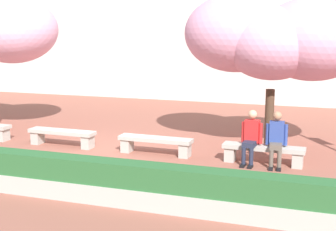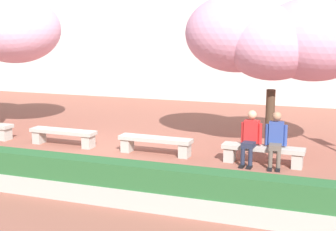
{
  "view_description": "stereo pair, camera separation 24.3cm",
  "coord_description": "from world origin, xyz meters",
  "px_view_note": "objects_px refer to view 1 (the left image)",
  "views": [
    {
      "loc": [
        5.44,
        -10.96,
        3.16
      ],
      "look_at": [
        1.65,
        0.2,
        1.0
      ],
      "focal_mm": 50.0,
      "sensor_mm": 36.0,
      "label": 1
    },
    {
      "loc": [
        5.67,
        -10.88,
        3.16
      ],
      "look_at": [
        1.65,
        0.2,
        1.0
      ],
      "focal_mm": 50.0,
      "sensor_mm": 36.0,
      "label": 2
    }
  ],
  "objects_px": {
    "stone_bench_near_west": "(62,135)",
    "cherry_tree_main": "(274,38)",
    "stone_bench_near_east": "(263,151)",
    "person_seated_right": "(276,137)",
    "person_seated_left": "(251,135)",
    "stone_bench_center": "(155,143)"
  },
  "relations": [
    {
      "from": "person_seated_left",
      "to": "cherry_tree_main",
      "type": "height_order",
      "value": "cherry_tree_main"
    },
    {
      "from": "person_seated_right",
      "to": "cherry_tree_main",
      "type": "distance_m",
      "value": 2.75
    },
    {
      "from": "stone_bench_near_east",
      "to": "person_seated_right",
      "type": "distance_m",
      "value": 0.49
    },
    {
      "from": "stone_bench_near_east",
      "to": "person_seated_left",
      "type": "relative_size",
      "value": 1.51
    },
    {
      "from": "stone_bench_near_west",
      "to": "person_seated_left",
      "type": "distance_m",
      "value": 5.21
    },
    {
      "from": "stone_bench_near_west",
      "to": "cherry_tree_main",
      "type": "distance_m",
      "value": 6.26
    },
    {
      "from": "stone_bench_center",
      "to": "person_seated_left",
      "type": "height_order",
      "value": "person_seated_left"
    },
    {
      "from": "stone_bench_near_west",
      "to": "cherry_tree_main",
      "type": "relative_size",
      "value": 0.41
    },
    {
      "from": "stone_bench_near_west",
      "to": "stone_bench_near_east",
      "type": "xyz_separation_m",
      "value": [
        5.49,
        0.0,
        0.0
      ]
    },
    {
      "from": "stone_bench_near_east",
      "to": "cherry_tree_main",
      "type": "bearing_deg",
      "value": 90.72
    },
    {
      "from": "cherry_tree_main",
      "to": "stone_bench_near_west",
      "type": "bearing_deg",
      "value": -164.7
    },
    {
      "from": "stone_bench_near_east",
      "to": "stone_bench_near_west",
      "type": "bearing_deg",
      "value": 180.0
    },
    {
      "from": "person_seated_left",
      "to": "stone_bench_center",
      "type": "bearing_deg",
      "value": 178.75
    },
    {
      "from": "stone_bench_center",
      "to": "cherry_tree_main",
      "type": "height_order",
      "value": "cherry_tree_main"
    },
    {
      "from": "person_seated_left",
      "to": "person_seated_right",
      "type": "distance_m",
      "value": 0.59
    },
    {
      "from": "stone_bench_near_west",
      "to": "stone_bench_center",
      "type": "bearing_deg",
      "value": 0.0
    },
    {
      "from": "person_seated_left",
      "to": "cherry_tree_main",
      "type": "xyz_separation_m",
      "value": [
        0.28,
        1.55,
        2.25
      ]
    },
    {
      "from": "cherry_tree_main",
      "to": "stone_bench_near_east",
      "type": "bearing_deg",
      "value": -89.28
    },
    {
      "from": "person_seated_left",
      "to": "person_seated_right",
      "type": "height_order",
      "value": "same"
    },
    {
      "from": "cherry_tree_main",
      "to": "stone_bench_center",
      "type": "bearing_deg",
      "value": -151.23
    },
    {
      "from": "stone_bench_near_west",
      "to": "person_seated_left",
      "type": "xyz_separation_m",
      "value": [
        5.2,
        -0.05,
        0.39
      ]
    },
    {
      "from": "stone_bench_near_west",
      "to": "cherry_tree_main",
      "type": "height_order",
      "value": "cherry_tree_main"
    }
  ]
}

